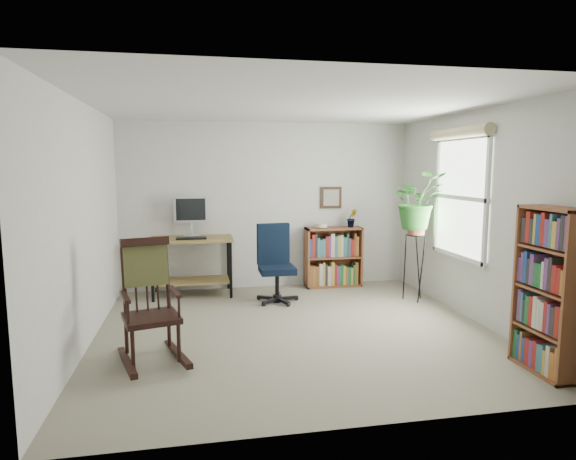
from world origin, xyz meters
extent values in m
cube|color=gray|center=(0.00, 0.00, 0.00)|extent=(4.20, 4.00, 0.00)
cube|color=silver|center=(0.00, 0.00, 2.40)|extent=(4.20, 4.00, 0.00)
cube|color=beige|center=(0.00, 2.00, 1.20)|extent=(4.20, 0.00, 2.40)
cube|color=beige|center=(0.00, -2.00, 1.20)|extent=(4.20, 0.00, 2.40)
cube|color=beige|center=(-2.10, 0.00, 1.20)|extent=(0.00, 4.00, 2.40)
cube|color=beige|center=(2.10, 0.00, 1.20)|extent=(0.00, 4.00, 2.40)
cube|color=black|center=(-1.10, 1.58, 0.81)|extent=(0.40, 0.15, 0.02)
imported|color=#2A6D26|center=(1.80, 0.88, 1.69)|extent=(1.69, 1.88, 1.46)
imported|color=#2A6D26|center=(1.23, 1.83, 0.93)|extent=(0.13, 0.24, 0.11)
camera|label=1|loc=(-1.01, -4.93, 1.76)|focal=30.00mm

